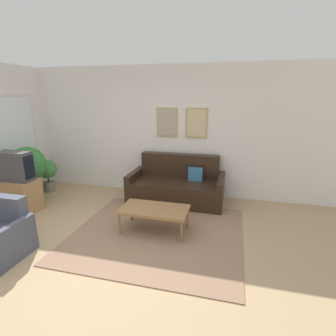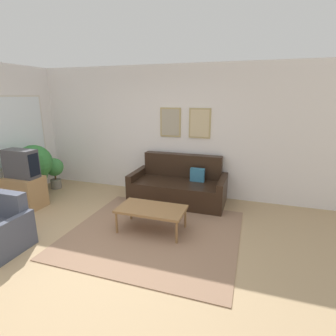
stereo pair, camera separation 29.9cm
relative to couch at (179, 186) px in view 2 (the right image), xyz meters
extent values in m
plane|color=tan|center=(-0.60, -2.20, -0.31)|extent=(16.00, 16.00, 0.00)
cube|color=#937056|center=(0.00, -1.39, -0.30)|extent=(2.58, 2.36, 0.01)
cube|color=silver|center=(-0.60, 0.46, 1.04)|extent=(8.00, 0.06, 2.70)
cube|color=tan|center=(-0.31, 0.42, 1.24)|extent=(0.44, 0.03, 0.60)
cube|color=#A89E89|center=(-0.31, 0.40, 1.24)|extent=(0.38, 0.01, 0.54)
cube|color=tan|center=(0.31, 0.42, 1.24)|extent=(0.44, 0.03, 0.60)
cube|color=#CCB78E|center=(0.31, 0.40, 1.24)|extent=(0.38, 0.01, 0.54)
cube|color=beige|center=(-3.34, -0.56, 1.07)|extent=(0.02, 1.32, 1.44)
cube|color=white|center=(-3.34, -0.56, 1.07)|extent=(0.02, 1.24, 1.36)
cube|color=black|center=(0.00, -0.06, -0.09)|extent=(1.64, 0.90, 0.44)
cube|color=black|center=(0.00, 0.29, 0.37)|extent=(1.64, 0.20, 0.48)
cube|color=black|center=(-0.88, -0.06, -0.02)|extent=(0.12, 0.90, 0.58)
cube|color=black|center=(0.87, -0.06, -0.02)|extent=(0.12, 0.90, 0.58)
cube|color=teal|center=(0.36, 0.05, 0.26)|extent=(0.28, 0.10, 0.28)
cube|color=olive|center=(-0.07, -1.33, 0.06)|extent=(1.05, 0.58, 0.04)
cylinder|color=olive|center=(-0.56, -1.58, -0.13)|extent=(0.04, 0.04, 0.35)
cylinder|color=olive|center=(0.42, -1.58, -0.13)|extent=(0.04, 0.04, 0.35)
cylinder|color=olive|center=(-0.56, -1.08, -0.13)|extent=(0.04, 0.04, 0.35)
cylinder|color=olive|center=(0.42, -1.08, -0.13)|extent=(0.04, 0.04, 0.35)
cube|color=#A87F51|center=(-2.71, -1.22, -0.01)|extent=(0.66, 0.48, 0.60)
cube|color=#424247|center=(-2.71, -1.22, 0.56)|extent=(0.62, 0.28, 0.53)
cube|color=black|center=(-2.40, -1.22, 0.56)|extent=(0.01, 0.23, 0.41)
cube|color=#474C5B|center=(-1.97, -2.25, 0.28)|extent=(0.70, 0.16, 0.37)
cube|color=#474C5B|center=(-1.58, -2.55, -0.05)|extent=(0.09, 0.76, 0.53)
cylinder|color=#383D42|center=(-2.89, -0.73, -0.18)|extent=(0.22, 0.22, 0.25)
cylinder|color=#51381E|center=(-2.89, -0.73, 0.05)|extent=(0.04, 0.04, 0.21)
sphere|color=#337A38|center=(-2.89, -0.73, 0.46)|extent=(0.71, 0.71, 0.71)
cylinder|color=slate|center=(-2.93, -0.16, -0.20)|extent=(0.24, 0.24, 0.21)
cylinder|color=#51381E|center=(-2.93, -0.16, -0.04)|extent=(0.04, 0.04, 0.12)
sphere|color=#3D8442|center=(-2.93, -0.16, 0.20)|extent=(0.41, 0.41, 0.41)
cylinder|color=slate|center=(-2.97, -0.65, -0.23)|extent=(0.22, 0.22, 0.15)
cylinder|color=#51381E|center=(-2.97, -0.65, -0.09)|extent=(0.04, 0.04, 0.14)
sphere|color=#3D8442|center=(-2.97, -0.65, 0.18)|extent=(0.47, 0.47, 0.47)
camera|label=1|loc=(1.07, -4.92, 1.78)|focal=28.00mm
camera|label=2|loc=(1.36, -4.84, 1.78)|focal=28.00mm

